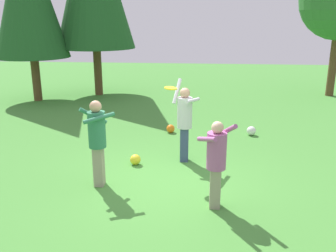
{
  "coord_description": "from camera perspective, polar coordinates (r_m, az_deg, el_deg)",
  "views": [
    {
      "loc": [
        0.68,
        -6.96,
        3.27
      ],
      "look_at": [
        -0.01,
        0.48,
        1.05
      ],
      "focal_mm": 39.54,
      "sensor_mm": 36.0,
      "label": 1
    }
  ],
  "objects": [
    {
      "name": "ball_orange",
      "position": [
        10.8,
        0.39,
        -0.41
      ],
      "size": [
        0.24,
        0.24,
        0.24
      ],
      "primitive_type": "sphere",
      "color": "orange",
      "rests_on": "ground_plane"
    },
    {
      "name": "ball_yellow",
      "position": [
        8.53,
        -5.05,
        -5.18
      ],
      "size": [
        0.24,
        0.24,
        0.24
      ],
      "primitive_type": "sphere",
      "color": "yellow",
      "rests_on": "ground_plane"
    },
    {
      "name": "ball_white",
      "position": [
        10.83,
        12.72,
        -0.73
      ],
      "size": [
        0.26,
        0.26,
        0.26
      ],
      "primitive_type": "sphere",
      "color": "white",
      "rests_on": "ground_plane"
    },
    {
      "name": "person_bystander",
      "position": [
        6.43,
        7.46,
        -4.87
      ],
      "size": [
        0.68,
        0.7,
        1.58
      ],
      "rotation": [
        0.0,
        0.0,
        2.11
      ],
      "color": "gray",
      "rests_on": "ground_plane"
    },
    {
      "name": "ground_plane",
      "position": [
        7.72,
        -0.24,
        -8.52
      ],
      "size": [
        40.0,
        40.0,
        0.0
      ],
      "primitive_type": "plane",
      "color": "#478C38"
    },
    {
      "name": "person_catcher",
      "position": [
        7.3,
        -10.87,
        -1.55
      ],
      "size": [
        0.75,
        0.72,
        1.74
      ],
      "rotation": [
        0.0,
        0.0,
        0.56
      ],
      "color": "gray",
      "rests_on": "ground_plane"
    },
    {
      "name": "frisbee",
      "position": [
        7.68,
        0.43,
        5.85
      ],
      "size": [
        0.34,
        0.34,
        0.05
      ],
      "color": "yellow"
    },
    {
      "name": "person_thrower",
      "position": [
        8.44,
        2.58,
        1.24
      ],
      "size": [
        0.64,
        0.65,
        1.93
      ],
      "rotation": [
        0.0,
        0.0,
        -1.98
      ],
      "color": "#38476B",
      "rests_on": "ground_plane"
    }
  ]
}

